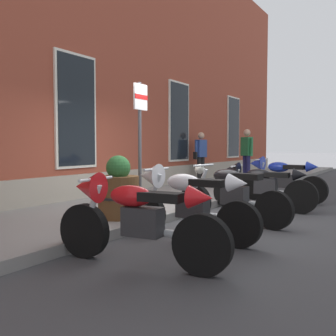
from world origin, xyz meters
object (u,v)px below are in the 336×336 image
pedestrian_blue_top (201,154)px  parking_sign (140,129)px  motorcycle_white_sport (184,199)px  motorcycle_blue_sport (279,177)px  motorcycle_red_sport (132,215)px  barrel_planter (119,192)px  motorcycle_black_naked (231,195)px  pedestrian_striped_shirt (247,152)px  motorcycle_black_sport (259,184)px

pedestrian_blue_top → parking_sign: (-6.10, -1.94, 0.56)m
motorcycle_white_sport → motorcycle_blue_sport: motorcycle_blue_sport is taller
motorcycle_red_sport → barrel_planter: (1.52, 1.43, 0.01)m
motorcycle_red_sport → barrel_planter: barrel_planter is taller
pedestrian_blue_top → barrel_planter: 6.86m
parking_sign → barrel_planter: (-0.49, 0.09, -1.05)m
motorcycle_blue_sport → motorcycle_black_naked: bearing=-179.3°
motorcycle_white_sport → pedestrian_striped_shirt: 7.76m
motorcycle_blue_sport → pedestrian_blue_top: size_ratio=1.27×
motorcycle_blue_sport → pedestrian_blue_top: bearing=54.8°
motorcycle_blue_sport → parking_sign: size_ratio=0.92×
pedestrian_striped_shirt → pedestrian_blue_top: bearing=119.3°
motorcycle_black_sport → pedestrian_striped_shirt: pedestrian_striped_shirt is taller
motorcycle_black_naked → motorcycle_black_sport: (1.62, 0.04, 0.05)m
pedestrian_blue_top → motorcycle_blue_sport: bearing=-125.2°
motorcycle_blue_sport → pedestrian_striped_shirt: (3.05, 1.96, 0.55)m
pedestrian_blue_top → parking_sign: bearing=-162.4°
pedestrian_striped_shirt → parking_sign: bearing=-174.8°
motorcycle_black_sport → pedestrian_blue_top: 5.00m
pedestrian_blue_top → motorcycle_black_sport: bearing=-138.9°
motorcycle_white_sport → motorcycle_black_sport: (3.02, -0.08, -0.04)m
motorcycle_black_sport → pedestrian_blue_top: (3.75, 3.27, 0.52)m
pedestrian_striped_shirt → motorcycle_red_sport: bearing=-167.5°
motorcycle_red_sport → motorcycle_blue_sport: (5.80, 0.01, 0.02)m
barrel_planter → motorcycle_white_sport: bearing=-97.9°
motorcycle_red_sport → pedestrian_striped_shirt: size_ratio=1.24×
motorcycle_black_sport → motorcycle_red_sport: bearing=-179.9°
motorcycle_black_sport → pedestrian_striped_shirt: size_ratio=1.25×
motorcycle_black_sport → pedestrian_blue_top: size_ratio=1.33×
motorcycle_black_naked → pedestrian_blue_top: pedestrian_blue_top is taller
barrel_planter → pedestrian_blue_top: bearing=15.7°
motorcycle_white_sport → barrel_planter: bearing=82.1°
motorcycle_black_sport → barrel_planter: 3.17m
motorcycle_black_naked → pedestrian_striped_shirt: 6.46m
motorcycle_black_sport → pedestrian_striped_shirt: bearing=23.5°
motorcycle_black_naked → motorcycle_red_sport: bearing=179.3°
pedestrian_striped_shirt → barrel_planter: bearing=-175.9°
motorcycle_black_naked → barrel_planter: barrel_planter is taller
motorcycle_black_naked → pedestrian_blue_top: 6.33m
barrel_planter → motorcycle_black_naked: bearing=-50.3°
motorcycle_white_sport → motorcycle_blue_sport: size_ratio=1.01×
motorcycle_red_sport → parking_sign: parking_sign is taller
motorcycle_black_naked → barrel_planter: (-1.22, 1.46, 0.08)m
parking_sign → barrel_planter: 1.16m
pedestrian_striped_shirt → parking_sign: (-6.84, -0.62, 0.49)m
pedestrian_blue_top → parking_sign: 6.43m
motorcycle_black_sport → parking_sign: 2.91m
motorcycle_red_sport → pedestrian_striped_shirt: (8.85, 1.96, 0.57)m
parking_sign → barrel_planter: parking_sign is taller
motorcycle_black_naked → pedestrian_striped_shirt: bearing=18.1°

